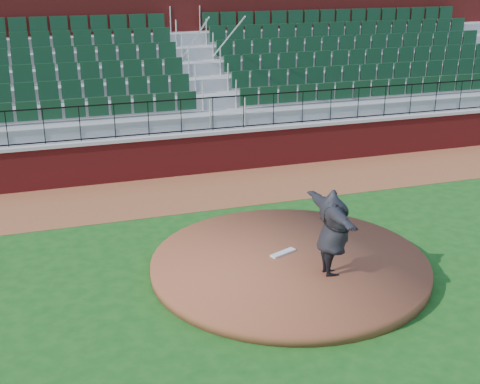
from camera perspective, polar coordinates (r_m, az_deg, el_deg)
name	(u,v)px	position (r m, az deg, el deg)	size (l,w,h in m)	color
ground	(263,274)	(13.54, 2.03, -7.23)	(90.00, 90.00, 0.00)	#154A15
warning_track	(196,191)	(18.29, -3.87, 0.10)	(34.00, 3.20, 0.01)	brown
field_wall	(182,155)	(19.58, -5.11, 3.24)	(34.00, 0.35, 1.20)	maroon
wall_cap	(182,134)	(19.41, -5.17, 5.08)	(34.00, 0.45, 0.10)	#B7B7B7
wall_railing	(181,116)	(19.28, -5.22, 6.66)	(34.00, 0.05, 1.00)	black
seating_stands	(161,84)	(21.78, -6.96, 9.46)	(34.00, 5.10, 4.60)	gray
concourse_wall	(145,59)	(24.43, -8.39, 11.57)	(34.00, 0.50, 5.50)	maroon
pitchers_mound	(289,265)	(13.67, 4.38, -6.42)	(5.80, 5.80, 0.25)	brown
pitching_rubber	(283,253)	(13.85, 3.83, -5.38)	(0.62, 0.16, 0.04)	silver
pitcher	(333,233)	(12.74, 8.20, -3.56)	(2.20, 0.60, 1.79)	black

